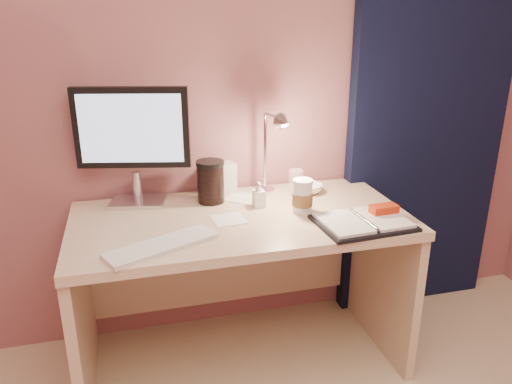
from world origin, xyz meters
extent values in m
plane|color=#915A54|center=(0.00, 1.75, 1.25)|extent=(3.50, 0.00, 3.50)
cube|color=black|center=(1.05, 1.69, 1.10)|extent=(0.85, 0.08, 2.20)
cube|color=tan|center=(0.00, 1.38, 0.71)|extent=(1.40, 0.70, 0.04)
cube|color=tan|center=(-0.68, 1.38, 0.34)|extent=(0.04, 0.66, 0.69)
cube|color=tan|center=(0.68, 1.38, 0.34)|extent=(0.04, 0.66, 0.69)
cube|color=tan|center=(0.00, 1.71, 0.40)|extent=(1.32, 0.03, 0.55)
cube|color=silver|center=(-0.41, 1.64, 0.74)|extent=(0.27, 0.22, 0.02)
cylinder|color=silver|center=(-0.41, 1.64, 0.81)|extent=(0.04, 0.04, 0.13)
cube|color=black|center=(-0.41, 1.64, 1.07)|extent=(0.48, 0.14, 0.34)
cube|color=#A8C3E5|center=(-0.40, 1.61, 1.07)|extent=(0.42, 0.10, 0.29)
cube|color=white|center=(-0.34, 1.16, 0.74)|extent=(0.43, 0.29, 0.02)
cube|color=black|center=(0.46, 1.17, 0.74)|extent=(0.38, 0.30, 0.01)
cube|color=silver|center=(0.37, 1.16, 0.75)|extent=(0.18, 0.25, 0.01)
cube|color=silver|center=(0.55, 1.17, 0.75)|extent=(0.18, 0.25, 0.01)
cube|color=#B22F0F|center=(0.57, 1.21, 0.77)|extent=(0.12, 0.06, 0.03)
cube|color=silver|center=(-0.06, 1.35, 0.73)|extent=(0.14, 0.14, 0.00)
cube|color=silver|center=(0.05, 1.59, 0.73)|extent=(0.19, 0.19, 0.00)
cylinder|color=white|center=(0.27, 1.37, 0.80)|extent=(0.08, 0.08, 0.13)
cylinder|color=brown|center=(0.27, 1.37, 0.79)|extent=(0.09, 0.09, 0.06)
cylinder|color=white|center=(0.27, 1.37, 0.87)|extent=(0.09, 0.09, 0.01)
cylinder|color=white|center=(0.31, 1.57, 0.79)|extent=(0.07, 0.07, 0.12)
imported|color=white|center=(0.37, 1.58, 0.75)|extent=(0.17, 0.17, 0.04)
imported|color=white|center=(0.10, 1.47, 0.79)|extent=(0.05, 0.05, 0.11)
cylinder|color=black|center=(-0.09, 1.58, 0.82)|extent=(0.12, 0.12, 0.17)
cube|color=silver|center=(-0.01, 1.68, 0.80)|extent=(0.12, 0.10, 0.15)
cylinder|color=silver|center=(0.18, 1.64, 0.74)|extent=(0.09, 0.09, 0.02)
cylinder|color=silver|center=(0.18, 1.64, 0.92)|extent=(0.01, 0.01, 0.35)
cone|color=silver|center=(0.14, 1.48, 1.10)|extent=(0.09, 0.08, 0.07)
camera|label=1|loc=(-0.43, -0.50, 1.54)|focal=35.00mm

